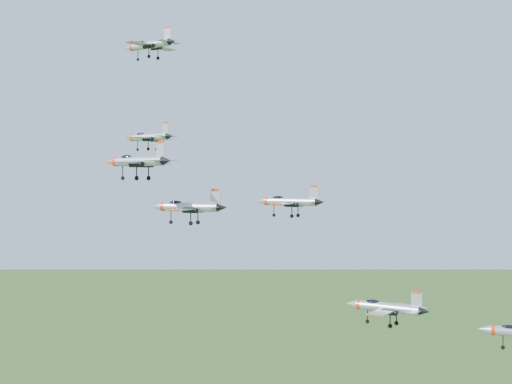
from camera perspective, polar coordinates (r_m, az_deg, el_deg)
The scene contains 6 objects.
jet_lead at distance 133.48m, azimuth -8.59°, elevation 11.57°, with size 12.86×10.71×3.44m.
jet_left_high at distance 116.41m, azimuth -8.65°, elevation 4.37°, with size 10.72×8.91×2.86m.
jet_right_high at distance 101.69m, azimuth -9.55°, elevation 2.45°, with size 12.94×10.77×3.46m.
jet_left_low at distance 112.20m, azimuth 2.61°, elevation -0.75°, with size 12.06×9.89×3.23m.
jet_right_low at distance 101.40m, azimuth -5.53°, elevation -1.18°, with size 12.17×10.13×3.25m.
jet_trail at distance 103.03m, azimuth 10.30°, elevation -9.04°, with size 12.64×10.45×3.38m.
Camera 1 is at (64.16, -94.02, 130.33)m, focal length 50.00 mm.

